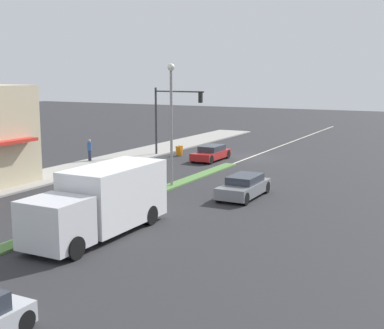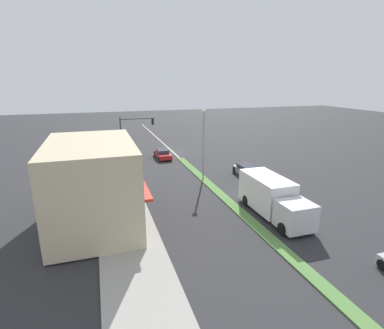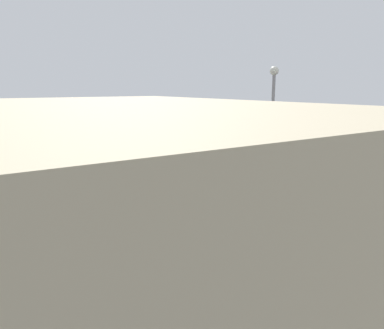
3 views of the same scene
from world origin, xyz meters
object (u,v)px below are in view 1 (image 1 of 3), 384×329
street_lamp (171,109)px  hatchback_red (211,153)px  traffic_signal_main (171,110)px  delivery_truck (102,201)px  warning_aframe_sign (179,151)px  suv_grey (244,187)px  pedestrian (90,149)px

street_lamp → hatchback_red: size_ratio=1.77×
traffic_signal_main → delivery_truck: traffic_signal_main is taller
traffic_signal_main → warning_aframe_sign: bearing=-131.4°
hatchback_red → street_lamp: bearing=102.2°
delivery_truck → suv_grey: 9.74m
street_lamp → delivery_truck: street_lamp is taller
delivery_truck → warning_aframe_sign: bearing=-69.6°
street_lamp → hatchback_red: 11.26m
street_lamp → delivery_truck: (-2.20, 9.87, -3.31)m
delivery_truck → suv_grey: size_ratio=1.80×
traffic_signal_main → pedestrian: size_ratio=3.32×
street_lamp → delivery_truck: size_ratio=0.98×
traffic_signal_main → street_lamp: size_ratio=0.76×
traffic_signal_main → pedestrian: traffic_signal_main is taller
suv_grey → pedestrian: bearing=-20.3°
pedestrian → hatchback_red: 9.60m
warning_aframe_sign → delivery_truck: delivery_truck is taller
pedestrian → hatchback_red: size_ratio=0.40×
street_lamp → delivery_truck: bearing=102.6°
pedestrian → delivery_truck: (-12.50, 14.95, 0.46)m
street_lamp → suv_grey: size_ratio=1.76×
street_lamp → pedestrian: (10.30, -5.08, -3.77)m
delivery_truck → pedestrian: bearing=-50.1°
warning_aframe_sign → hatchback_red: (-3.43, 0.94, 0.17)m
suv_grey → hatchback_red: (7.20, -10.79, -0.02)m
warning_aframe_sign → delivery_truck: bearing=110.4°
pedestrian → suv_grey: 16.31m
street_lamp → warning_aframe_sign: size_ratio=8.80×
pedestrian → suv_grey: (-15.30, 5.66, -0.40)m
pedestrian → suv_grey: bearing=159.7°
pedestrian → warning_aframe_sign: 7.69m
suv_grey → traffic_signal_main: bearing=-45.1°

